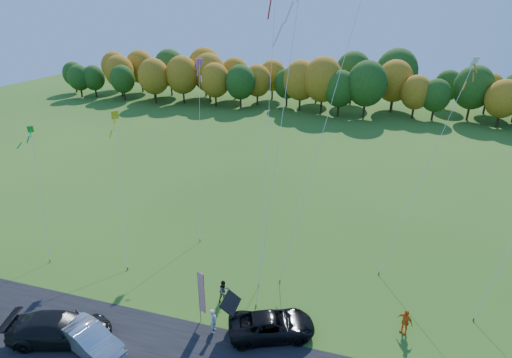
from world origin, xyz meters
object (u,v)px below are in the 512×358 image
(silver_sedan, at_px, (89,339))
(feather_flag, at_px, (201,292))
(person_east, at_px, (405,321))
(black_suv, at_px, (272,325))

(silver_sedan, distance_m, feather_flag, 6.70)
(person_east, height_order, feather_flag, feather_flag)
(black_suv, xyz_separation_m, person_east, (7.55, 2.42, 0.12))
(black_suv, height_order, silver_sedan, silver_sedan)
(black_suv, xyz_separation_m, silver_sedan, (-9.63, -4.01, 0.05))
(silver_sedan, relative_size, feather_flag, 1.21)
(black_suv, bearing_deg, silver_sedan, 90.28)
(black_suv, distance_m, feather_flag, 4.61)
(black_suv, distance_m, silver_sedan, 10.43)
(person_east, bearing_deg, feather_flag, -133.78)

